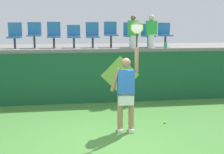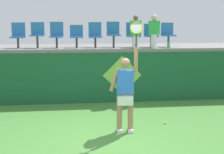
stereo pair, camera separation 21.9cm
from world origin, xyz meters
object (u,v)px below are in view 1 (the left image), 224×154
Objects in this scene: tennis_ball at (165,122)px; stadium_chair_4 at (92,34)px; water_bottle at (166,45)px; spectator_0 at (151,30)px; tennis_player at (126,91)px; spectator_1 at (133,31)px; stadium_chair_3 at (74,35)px; stadium_chair_2 at (54,34)px; stadium_chair_1 at (34,33)px; stadium_chair_0 at (15,35)px; stadium_chair_6 at (130,34)px; stadium_chair_5 at (111,33)px; stadium_chair_7 at (148,34)px; stadium_chair_8 at (165,33)px.

stadium_chair_4 reaches higher than tennis_ball.
water_bottle is 0.18× the size of spectator_0.
stadium_chair_4 is (-2.41, 0.60, 0.35)m from water_bottle.
water_bottle is at bearing 56.82° from tennis_player.
spectator_1 is (1.31, -0.46, 0.10)m from stadium_chair_4.
spectator_1 reaches higher than stadium_chair_3.
stadium_chair_3 is (0.66, -0.01, -0.04)m from stadium_chair_2.
water_bottle is 0.24× the size of stadium_chair_1.
spectator_1 is (0.82, 3.08, 1.31)m from tennis_player.
stadium_chair_6 reaches higher than stadium_chair_0.
spectator_1 is (0.68, -0.45, 0.06)m from stadium_chair_5.
stadium_chair_4 is at bearing 179.84° from stadium_chair_6.
spectator_0 reaches higher than stadium_chair_0.
stadium_chair_1 is at bearing -179.95° from stadium_chair_5.
stadium_chair_1 is at bearing 179.91° from stadium_chair_3.
stadium_chair_3 is (1.92, -0.01, -0.03)m from stadium_chair_0.
water_bottle is 2.51m from stadium_chair_4.
stadium_chair_2 is at bearing 179.86° from stadium_chair_7.
stadium_chair_5 is at bearing 107.25° from tennis_ball.
tennis_ball is 3.91m from stadium_chair_8.
stadium_chair_4 is (1.29, 0.00, -0.01)m from stadium_chair_2.
spectator_1 reaches higher than water_bottle.
stadium_chair_8 is (0.14, 0.59, 0.37)m from water_bottle.
stadium_chair_0 is 0.99× the size of stadium_chair_1.
water_bottle is 1.30m from stadium_chair_6.
stadium_chair_8 is 1.32m from spectator_1.
stadium_chair_7 is at bearing -0.01° from stadium_chair_1.
tennis_player is at bearing -104.99° from spectator_1.
tennis_ball is at bearing -107.20° from stadium_chair_8.
spectator_1 is (3.23, -0.45, 0.07)m from stadium_chair_1.
stadium_chair_4 is 1.39m from spectator_1.
water_bottle is at bearing -6.84° from stadium_chair_0.
spectator_1 is at bearing -7.96° from stadium_chair_1.
water_bottle is 0.69m from spectator_0.
spectator_0 is (1.31, -0.43, 0.09)m from stadium_chair_5.
stadium_chair_8 is at bearing 0.06° from stadium_chair_3.
spectator_1 is (3.86, -0.46, 0.10)m from stadium_chair_0.
stadium_chair_4 is at bearing 160.64° from spectator_1.
stadium_chair_3 reaches higher than tennis_ball.
stadium_chair_6 is (1.31, -0.00, 0.01)m from stadium_chair_4.
spectator_1 is (-0.28, 2.65, 2.26)m from tennis_ball.
stadium_chair_7 is (1.45, 3.53, 1.21)m from tennis_player.
stadium_chair_6 reaches higher than stadium_chair_7.
stadium_chair_7 is at bearing 90.00° from spectator_0.
stadium_chair_8 is at bearing 0.02° from stadium_chair_1.
water_bottle is 5.01m from stadium_chair_0.
tennis_ball is 3.21m from water_bottle.
stadium_chair_1 is at bearing 138.56° from tennis_ball.
spectator_1 reaches higher than stadium_chair_5.
stadium_chair_5 reaches higher than water_bottle.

